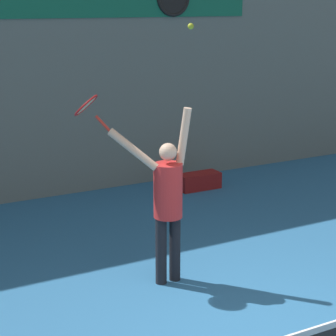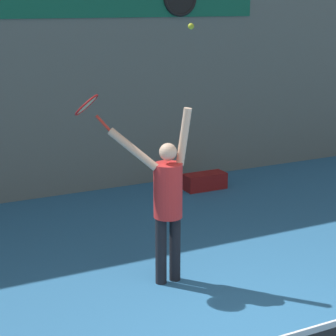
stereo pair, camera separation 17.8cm
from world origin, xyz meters
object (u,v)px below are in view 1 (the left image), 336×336
at_px(tennis_racket, 87,107).
at_px(tennis_ball, 191,26).
at_px(equipment_bag, 199,181).
at_px(tennis_player, 167,198).

distance_m(tennis_racket, tennis_ball, 1.41).
xyz_separation_m(tennis_racket, equipment_bag, (2.94, 2.47, -1.91)).
relative_size(tennis_player, tennis_ball, 31.43).
distance_m(tennis_player, equipment_bag, 3.79).
bearing_deg(tennis_ball, equipment_bag, 56.99).
distance_m(tennis_racket, equipment_bag, 4.29).
bearing_deg(equipment_bag, tennis_player, -126.79).
xyz_separation_m(tennis_player, tennis_ball, (0.26, -0.05, 1.88)).
bearing_deg(tennis_ball, tennis_racket, 152.21).
bearing_deg(equipment_bag, tennis_racket, -139.93).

